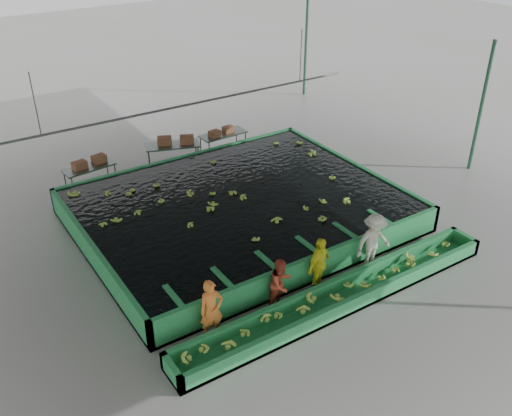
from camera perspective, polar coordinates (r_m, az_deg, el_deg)
ground at (r=17.90m, az=0.88°, el=-3.44°), size 80.00×80.00×0.00m
shed_roof at (r=15.71m, az=1.02°, el=11.96°), size 20.00×22.00×0.04m
shed_posts at (r=16.65m, az=0.94°, el=3.75°), size 20.00×22.00×5.00m
flotation_tank at (r=18.73m, az=-1.67°, el=-0.18°), size 10.00×8.00×0.90m
tank_water at (r=18.54m, az=-1.69°, el=0.89°), size 9.70×7.70×0.00m
sorting_trough at (r=15.48m, az=8.44°, el=-8.79°), size 10.00×1.00×0.50m
cableway_rail at (r=20.46m, az=-7.02°, el=10.17°), size 0.08×0.08×14.00m
rail_hanger_left at (r=18.63m, az=-21.22°, el=9.62°), size 0.04×0.04×2.00m
rail_hanger_right at (r=22.69m, az=4.50°, el=14.93°), size 0.04×0.04×2.00m
worker_a at (r=14.05m, az=-4.47°, el=-10.14°), size 0.65×0.47×1.66m
worker_b at (r=14.95m, az=2.51°, el=-7.60°), size 0.86×0.75×1.50m
worker_c at (r=15.53m, az=6.33°, el=-5.73°), size 1.07×0.72×1.69m
worker_d at (r=16.64m, az=11.67°, el=-3.34°), size 1.20×0.75×1.77m
packing_table_left at (r=21.75m, az=-16.21°, el=3.00°), size 1.93×0.95×0.85m
packing_table_mid at (r=22.67m, az=-8.28°, el=5.21°), size 2.26×1.51×0.96m
packing_table_right at (r=23.64m, az=-3.29°, el=6.47°), size 1.98×0.85×0.89m
box_stack_left at (r=21.65m, az=-16.27°, el=4.11°), size 1.32×0.59×0.28m
box_stack_mid at (r=22.51m, az=-8.01°, el=6.39°), size 1.43×0.95×0.30m
box_stack_right at (r=23.38m, az=-3.47°, el=7.37°), size 1.19×0.49×0.25m
floating_bananas at (r=19.14m, az=-2.95°, el=1.87°), size 8.49×5.79×0.12m
trough_bananas at (r=15.38m, az=8.48°, el=-8.35°), size 9.43×0.63×0.13m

